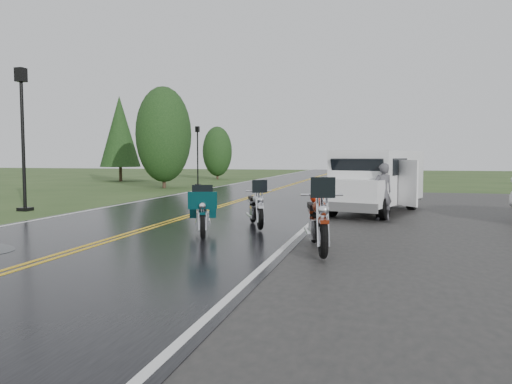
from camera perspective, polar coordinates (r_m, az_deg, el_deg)
ground at (r=10.98m, az=-17.07°, el=-5.67°), size 120.00×120.00×0.00m
road at (r=20.13m, az=-2.09°, el=-1.08°), size 8.00×100.00×0.04m
motorcycle_red at (r=8.65m, az=7.70°, el=-3.48°), size 1.35×2.48×1.39m
motorcycle_teal at (r=10.78m, az=-6.13°, el=-2.57°), size 1.35×2.10×1.17m
motorcycle_silver at (r=11.96m, az=0.48°, el=-1.84°), size 1.42×2.14×1.19m
van_white at (r=15.12m, az=8.62°, el=1.00°), size 3.42×5.57×2.05m
person_at_van at (r=14.50m, az=14.26°, el=-0.09°), size 0.70×0.63×1.61m
lamp_post_near_left at (r=18.44m, az=-25.09°, el=5.49°), size 0.41×0.41×4.81m
lamp_post_far_left at (r=31.78m, az=-6.68°, el=4.15°), size 0.32×0.32×3.77m
tree_left_mid at (r=29.35m, az=-10.51°, el=5.32°), size 3.20×3.20×5.00m
tree_left_far at (r=40.25m, az=-4.44°, el=4.04°), size 2.35×2.35×3.62m
pine_left_far at (r=38.26m, az=-15.29°, el=5.78°), size 2.94×2.94×6.13m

